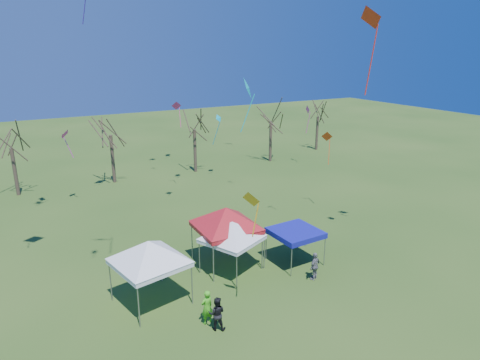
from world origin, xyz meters
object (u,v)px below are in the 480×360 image
object	(u,v)px
tree_2	(109,118)
tent_white_west	(148,245)
person_grey	(315,266)
tree_3	(194,114)
tent_blue	(296,233)
person_green	(207,307)
tree_4	(271,108)
tree_5	(319,105)
tent_white_mid	(232,225)
tent_red	(226,211)
person_dark	(217,314)
tree_1	(8,131)

from	to	relation	value
tree_2	tent_white_west	world-z (taller)	tree_2
person_grey	tree_3	bearing A→B (deg)	-121.07
tent_blue	person_green	distance (m)	7.84
tree_4	tent_blue	bearing A→B (deg)	-119.21
tree_5	tent_white_mid	distance (m)	33.17
tree_2	tent_white_mid	bearing A→B (deg)	-84.68
tent_red	person_grey	distance (m)	5.92
tree_5	tent_blue	world-z (taller)	tree_5
tent_red	person_dark	world-z (taller)	tent_red
tree_1	tree_4	world-z (taller)	tree_4
tree_2	tent_blue	bearing A→B (deg)	-75.19
tree_3	tent_white_mid	size ratio (longest dim) A/B	2.08
tree_2	tree_5	distance (m)	26.15
tent_white_west	tree_2	bearing A→B (deg)	81.69
person_dark	tent_blue	bearing A→B (deg)	-121.67
tent_blue	person_dark	bearing A→B (deg)	-152.81
tree_1	person_green	world-z (taller)	tree_1
tree_4	person_green	world-z (taller)	tree_4
person_dark	person_grey	bearing A→B (deg)	-137.20
tent_white_mid	tent_white_west	bearing A→B (deg)	-170.18
tree_3	tree_5	world-z (taller)	tree_3
tree_5	tent_blue	size ratio (longest dim) A/B	2.66
tent_white_west	person_green	bearing A→B (deg)	-59.30
tree_2	person_green	bearing A→B (deg)	-93.30
tent_white_west	tent_white_mid	bearing A→B (deg)	9.82
tree_1	tent_red	bearing A→B (deg)	-62.70
tent_white_mid	tent_red	world-z (taller)	tent_red
person_green	tent_red	bearing A→B (deg)	-137.43
tree_2	person_green	xyz separation A→B (m)	(-1.43, -24.71, -5.43)
tent_blue	person_grey	distance (m)	2.47
tree_3	tent_red	bearing A→B (deg)	-107.98
tree_2	tree_3	distance (m)	8.41
tent_red	tent_blue	xyz separation A→B (m)	(3.72, -1.83, -1.44)
tree_2	tree_4	distance (m)	17.73
tree_2	tent_red	distance (m)	20.26
tree_1	person_green	size ratio (longest dim) A/B	4.39
tree_2	person_green	distance (m)	25.34
tent_blue	person_green	size ratio (longest dim) A/B	1.63
tree_5	person_dark	xyz separation A→B (m)	(-27.31, -27.04, -4.91)
tent_white_west	tent_blue	world-z (taller)	tent_white_west
tree_2	person_dark	bearing A→B (deg)	-92.75
tent_red	person_grey	world-z (taller)	tent_red
tree_4	tent_red	world-z (taller)	tree_4
tent_white_mid	tent_blue	xyz separation A→B (m)	(3.81, -0.90, -0.96)
tree_5	person_grey	xyz separation A→B (m)	(-20.54, -25.65, -4.91)
tree_1	tree_5	bearing A→B (deg)	2.35
tree_5	person_grey	world-z (taller)	tree_5
tent_red	person_grey	bearing A→B (deg)	-48.83
person_grey	tree_2	bearing A→B (deg)	-101.16
tree_1	tent_red	world-z (taller)	tree_1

